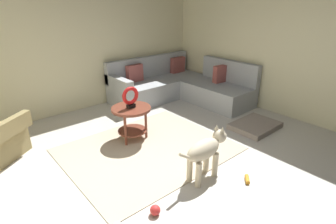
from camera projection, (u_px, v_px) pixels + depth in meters
name	position (u px, v px, depth m)	size (l,w,h in m)	color
ground_plane	(172.00, 178.00, 3.37)	(6.00, 6.00, 0.10)	beige
wall_back	(67.00, 41.00, 4.89)	(6.00, 0.12, 2.70)	beige
wall_right	(300.00, 43.00, 4.59)	(0.12, 6.00, 2.70)	beige
area_rug	(148.00, 149.00, 3.93)	(2.30, 1.90, 0.01)	#BCAD93
sectional_couch	(179.00, 86.00, 5.84)	(2.20, 2.25, 0.88)	#9EA3A8
side_table	(131.00, 115.00, 4.07)	(0.60, 0.60, 0.54)	brown
torus_sculpture	(130.00, 97.00, 3.95)	(0.28, 0.08, 0.33)	black
dog_bed_mat	(255.00, 126.00, 4.57)	(0.80, 0.60, 0.09)	gray
dog	(206.00, 150.00, 3.17)	(0.85, 0.24, 0.63)	beige
dog_toy_ball	(155.00, 210.00, 2.71)	(0.11, 0.11, 0.11)	red
dog_toy_rope	(247.00, 179.00, 3.23)	(0.05, 0.05, 0.15)	orange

